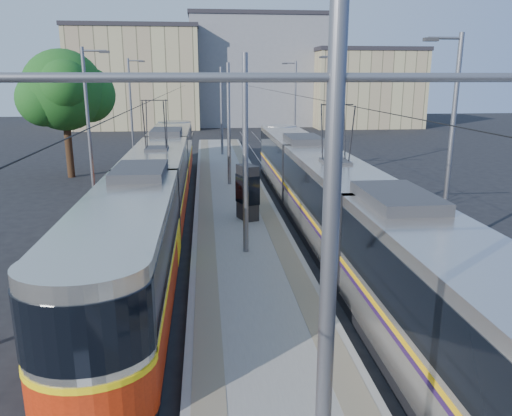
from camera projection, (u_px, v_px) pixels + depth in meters
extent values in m
plane|color=black|center=(276.00, 389.00, 10.72)|extent=(160.00, 160.00, 0.00)
cube|color=gray|center=(232.00, 198.00, 27.04)|extent=(4.00, 50.00, 0.30)
cube|color=gray|center=(205.00, 196.00, 26.86)|extent=(0.70, 50.00, 0.01)
cube|color=gray|center=(259.00, 195.00, 27.14)|extent=(0.70, 50.00, 0.01)
cube|color=gray|center=(152.00, 202.00, 26.65)|extent=(0.07, 70.00, 0.03)
cube|color=gray|center=(179.00, 202.00, 26.79)|extent=(0.07, 70.00, 0.03)
cube|color=gray|center=(285.00, 199.00, 27.35)|extent=(0.07, 70.00, 0.03)
cube|color=gray|center=(311.00, 199.00, 27.50)|extent=(0.07, 70.00, 0.03)
cube|color=black|center=(160.00, 215.00, 23.55)|extent=(2.30, 30.70, 0.40)
cube|color=beige|center=(158.00, 181.00, 23.13)|extent=(2.40, 29.10, 2.90)
cube|color=black|center=(158.00, 170.00, 23.00)|extent=(2.43, 29.10, 1.30)
cube|color=yellow|center=(159.00, 189.00, 23.23)|extent=(2.43, 29.10, 0.12)
cube|color=red|center=(159.00, 199.00, 23.35)|extent=(2.42, 29.10, 1.10)
cube|color=#2D2D30|center=(157.00, 146.00, 22.72)|extent=(1.68, 3.00, 0.30)
cube|color=black|center=(332.00, 239.00, 20.05)|extent=(2.30, 31.47, 0.40)
cube|color=beige|center=(334.00, 199.00, 19.63)|extent=(2.40, 29.87, 2.90)
cube|color=black|center=(334.00, 187.00, 19.50)|extent=(2.43, 29.87, 1.30)
cube|color=#FFB70D|center=(333.00, 209.00, 19.73)|extent=(2.43, 29.87, 0.12)
cube|color=#2B1345|center=(333.00, 213.00, 19.77)|extent=(2.43, 29.87, 0.10)
cube|color=#2D2D30|center=(335.00, 159.00, 19.22)|extent=(1.68, 3.00, 0.30)
cylinder|color=slate|center=(327.00, 313.00, 5.90)|extent=(0.20, 0.20, 7.00)
cylinder|color=slate|center=(337.00, 78.00, 5.22)|extent=(9.20, 0.10, 0.10)
cylinder|color=slate|center=(245.00, 157.00, 17.45)|extent=(0.20, 0.20, 7.00)
cylinder|color=slate|center=(245.00, 77.00, 16.76)|extent=(9.20, 0.10, 0.10)
cylinder|color=slate|center=(229.00, 125.00, 28.99)|extent=(0.20, 0.20, 7.00)
cylinder|color=slate|center=(228.00, 77.00, 28.31)|extent=(9.20, 0.10, 0.10)
cylinder|color=slate|center=(222.00, 111.00, 40.54)|extent=(0.20, 0.20, 7.00)
cylinder|color=slate|center=(221.00, 77.00, 39.85)|extent=(9.20, 0.10, 0.10)
cylinder|color=black|center=(160.00, 96.00, 25.31)|extent=(0.02, 70.00, 0.02)
cylinder|color=black|center=(300.00, 96.00, 26.02)|extent=(0.02, 70.00, 0.02)
cylinder|color=slate|center=(88.00, 126.00, 26.28)|extent=(0.18, 0.18, 8.00)
cube|color=#2D2D30|center=(104.00, 52.00, 25.44)|extent=(0.50, 0.22, 0.12)
cylinder|color=slate|center=(131.00, 108.00, 41.68)|extent=(0.18, 0.18, 8.00)
cube|color=#2D2D30|center=(142.00, 61.00, 40.83)|extent=(0.50, 0.22, 0.12)
cylinder|color=slate|center=(451.00, 148.00, 18.13)|extent=(0.18, 0.18, 8.00)
cube|color=#2D2D30|center=(431.00, 39.00, 17.07)|extent=(0.50, 0.22, 0.12)
cylinder|color=slate|center=(337.00, 115.00, 33.53)|extent=(0.18, 0.18, 8.00)
cube|color=#2D2D30|center=(323.00, 57.00, 32.47)|extent=(0.50, 0.22, 0.12)
cylinder|color=slate|center=(295.00, 103.00, 48.92)|extent=(0.18, 0.18, 8.00)
cube|color=#2D2D30|center=(285.00, 64.00, 47.86)|extent=(0.50, 0.22, 0.12)
cube|color=black|center=(248.00, 192.00, 22.19)|extent=(0.98, 1.22, 2.45)
cube|color=black|center=(247.00, 189.00, 22.15)|extent=(1.03, 1.28, 1.28)
cylinder|color=#382314|center=(69.00, 152.00, 33.02)|extent=(0.47, 0.47, 3.43)
sphere|color=#154918|center=(63.00, 90.00, 32.01)|extent=(5.15, 5.15, 5.15)
sphere|color=#154918|center=(87.00, 95.00, 33.05)|extent=(3.65, 3.65, 3.65)
cube|color=tan|center=(138.00, 80.00, 65.90)|extent=(16.00, 12.00, 12.34)
cube|color=#262328|center=(135.00, 28.00, 64.26)|extent=(16.32, 12.24, 0.50)
cube|color=gray|center=(255.00, 73.00, 71.08)|extent=(18.00, 14.00, 14.18)
cube|color=#262328|center=(255.00, 18.00, 69.21)|extent=(18.36, 14.28, 0.50)
cube|color=tan|center=(363.00, 90.00, 67.25)|extent=(14.00, 10.00, 9.69)
cube|color=#262328|center=(365.00, 50.00, 65.95)|extent=(14.28, 10.20, 0.50)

